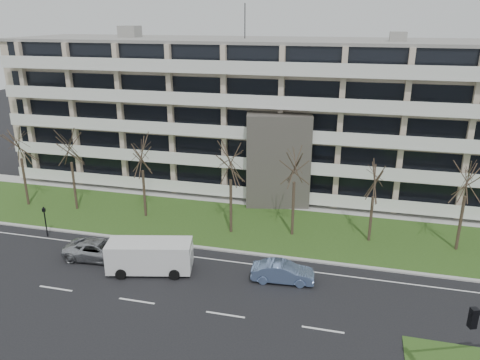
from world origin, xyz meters
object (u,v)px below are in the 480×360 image
(pedestrian_signal, at_px, (45,218))
(blue_sedan, at_px, (283,272))
(silver_pickup, at_px, (99,250))
(white_van, at_px, (151,254))

(pedestrian_signal, bearing_deg, blue_sedan, -24.09)
(silver_pickup, relative_size, pedestrian_signal, 1.99)
(white_van, bearing_deg, pedestrian_signal, 150.82)
(blue_sedan, height_order, white_van, white_van)
(white_van, distance_m, pedestrian_signal, 11.32)
(blue_sedan, xyz_separation_m, pedestrian_signal, (-20.31, 2.10, 0.99))
(silver_pickup, height_order, pedestrian_signal, pedestrian_signal)
(white_van, xyz_separation_m, pedestrian_signal, (-10.89, 3.08, 0.31))
(pedestrian_signal, bearing_deg, silver_pickup, -38.67)
(silver_pickup, height_order, white_van, white_van)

